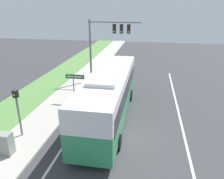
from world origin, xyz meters
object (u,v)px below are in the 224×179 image
(street_sign, at_px, (74,82))
(utility_cabinet, at_px, (6,144))
(pedestrian_signal, at_px, (17,106))
(bus, at_px, (109,93))
(signal_gantry, at_px, (107,38))

(street_sign, xyz_separation_m, utility_cabinet, (-1.33, -7.61, -1.07))
(pedestrian_signal, height_order, street_sign, pedestrian_signal)
(bus, distance_m, street_sign, 4.14)
(bus, xyz_separation_m, pedestrian_signal, (-4.98, -3.41, 0.13))
(bus, distance_m, signal_gantry, 8.53)
(pedestrian_signal, bearing_deg, utility_cabinet, -82.53)
(street_sign, bearing_deg, bus, -34.56)
(pedestrian_signal, distance_m, street_sign, 5.98)
(bus, relative_size, utility_cabinet, 9.21)
(signal_gantry, height_order, utility_cabinet, signal_gantry)
(bus, height_order, pedestrian_signal, bus)
(signal_gantry, bearing_deg, pedestrian_signal, -106.19)
(pedestrian_signal, relative_size, utility_cabinet, 2.48)
(pedestrian_signal, distance_m, utility_cabinet, 2.33)
(bus, bearing_deg, street_sign, 145.44)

